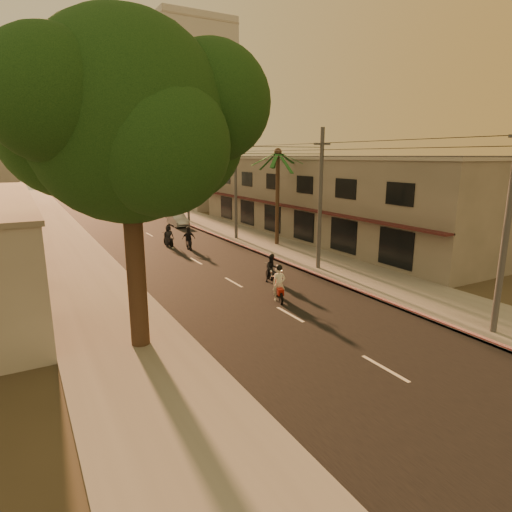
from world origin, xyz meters
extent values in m
plane|color=#383023|center=(0.00, 0.00, 0.00)|extent=(160.00, 160.00, 0.00)
cube|color=black|center=(0.00, 20.00, 0.01)|extent=(10.00, 140.00, 0.02)
cube|color=slate|center=(7.50, 20.00, 0.06)|extent=(5.00, 140.00, 0.12)
cube|color=slate|center=(-7.50, 20.00, 0.06)|extent=(5.00, 140.00, 0.12)
cube|color=#AF1222|center=(5.10, 15.00, 0.10)|extent=(0.20, 60.00, 0.20)
cube|color=gray|center=(14.00, 18.00, 3.50)|extent=(8.00, 34.00, 7.00)
cube|color=#A9A298|center=(14.00, 18.00, 7.15)|extent=(8.20, 34.20, 0.30)
cube|color=#3D1819|center=(9.70, 18.00, 3.10)|extent=(0.80, 34.00, 0.12)
cube|color=#B7B5B2|center=(16.00, 56.00, 14.00)|extent=(12.00, 12.00, 28.00)
cylinder|color=black|center=(-7.00, 2.00, 3.00)|extent=(0.70, 0.70, 6.00)
cylinder|color=black|center=(-6.20, 2.40, 6.00)|extent=(1.22, 2.17, 3.04)
cylinder|color=black|center=(-7.60, 1.70, 6.20)|extent=(1.31, 1.49, 2.73)
sphere|color=black|center=(-7.00, 2.00, 8.50)|extent=(7.20, 7.20, 7.20)
sphere|color=black|center=(-4.80, 3.00, 8.00)|extent=(5.20, 5.20, 5.20)
sphere|color=black|center=(-8.80, 2.80, 8.20)|extent=(4.80, 4.80, 4.80)
sphere|color=black|center=(-6.40, 0.20, 7.60)|extent=(4.60, 4.60, 4.60)
sphere|color=black|center=(-4.00, 1.50, 9.20)|extent=(4.40, 4.40, 4.40)
sphere|color=black|center=(-9.40, 0.80, 9.00)|extent=(4.00, 4.00, 4.00)
sphere|color=black|center=(-5.80, 4.40, 9.60)|extent=(4.40, 4.40, 4.40)
cylinder|color=black|center=(8.00, 16.00, 3.80)|extent=(0.32, 0.32, 7.60)
sphere|color=black|center=(8.00, 16.00, 7.60)|extent=(0.60, 0.60, 0.60)
cylinder|color=#38383A|center=(6.20, -4.00, 4.50)|extent=(0.26, 0.26, 9.00)
cylinder|color=#38383A|center=(6.20, 8.00, 4.50)|extent=(0.26, 0.26, 9.00)
cube|color=#38383A|center=(6.20, 8.00, 8.00)|extent=(1.20, 0.12, 0.12)
cylinder|color=#38383A|center=(6.20, 20.00, 4.50)|extent=(0.26, 0.26, 9.00)
cube|color=#38383A|center=(6.20, 20.00, 8.00)|extent=(1.20, 0.12, 0.12)
cylinder|color=#38383A|center=(6.20, 32.00, 4.50)|extent=(0.26, 0.26, 9.00)
cube|color=#38383A|center=(6.20, 32.00, 8.00)|extent=(1.20, 0.12, 0.12)
cylinder|color=#38383A|center=(6.20, 44.00, 4.50)|extent=(0.26, 0.26, 9.00)
cube|color=#38383A|center=(6.20, 44.00, 8.00)|extent=(1.20, 0.12, 0.12)
cube|color=#A9A298|center=(14.00, 45.00, 3.00)|extent=(8.00, 14.00, 6.00)
cylinder|color=black|center=(0.90, 4.68, 0.30)|extent=(0.32, 0.60, 0.60)
cylinder|color=black|center=(0.42, 3.43, 0.30)|extent=(0.32, 0.60, 0.60)
cube|color=maroon|center=(0.63, 3.98, 0.59)|extent=(0.71, 1.21, 0.32)
cube|color=maroon|center=(0.82, 4.48, 0.75)|extent=(0.34, 0.22, 0.64)
cylinder|color=silver|center=(0.87, 4.60, 1.13)|extent=(0.56, 0.25, 0.04)
imported|color=white|center=(0.63, 3.98, 0.90)|extent=(0.95, 0.87, 1.80)
sphere|color=black|center=(0.63, 3.98, 1.75)|extent=(0.32, 0.32, 0.32)
sphere|color=silver|center=(0.58, 4.69, 1.39)|extent=(0.13, 0.13, 0.13)
sphere|color=silver|center=(1.14, 4.47, 1.39)|extent=(0.13, 0.13, 0.13)
cylinder|color=black|center=(2.20, 7.72, 0.27)|extent=(0.20, 0.55, 0.54)
cylinder|color=black|center=(1.97, 6.55, 0.27)|extent=(0.20, 0.55, 0.54)
cube|color=black|center=(2.07, 7.07, 0.53)|extent=(0.47, 1.09, 0.29)
cube|color=black|center=(2.17, 7.54, 0.67)|extent=(0.30, 0.15, 0.58)
cylinder|color=silver|center=(2.19, 7.65, 1.01)|extent=(0.53, 0.14, 0.04)
imported|color=black|center=(2.07, 7.07, 0.81)|extent=(1.02, 0.91, 1.61)
sphere|color=black|center=(2.07, 7.07, 1.56)|extent=(0.29, 0.29, 0.29)
cylinder|color=black|center=(1.13, 18.79, 0.29)|extent=(0.20, 0.59, 0.58)
cylinder|color=black|center=(0.91, 17.52, 0.29)|extent=(0.20, 0.59, 0.58)
cube|color=black|center=(1.01, 18.08, 0.57)|extent=(0.48, 1.17, 0.31)
cube|color=black|center=(1.09, 18.59, 0.72)|extent=(0.32, 0.15, 0.62)
cylinder|color=silver|center=(1.12, 18.71, 1.08)|extent=(0.57, 0.14, 0.04)
imported|color=black|center=(1.01, 18.08, 0.87)|extent=(1.16, 0.77, 1.73)
sphere|color=black|center=(1.01, 18.08, 1.68)|extent=(0.31, 0.31, 0.31)
cylinder|color=black|center=(-0.10, 20.68, 0.29)|extent=(0.14, 0.59, 0.58)
cylinder|color=black|center=(-0.01, 19.38, 0.29)|extent=(0.14, 0.59, 0.58)
cube|color=black|center=(-0.05, 19.96, 0.57)|extent=(0.37, 1.16, 0.31)
cube|color=black|center=(-0.08, 20.48, 0.73)|extent=(0.32, 0.12, 0.63)
cylinder|color=silver|center=(-0.09, 20.60, 1.10)|extent=(0.58, 0.08, 0.04)
imported|color=black|center=(-0.05, 19.96, 0.88)|extent=(0.93, 0.67, 1.75)
sphere|color=black|center=(-0.05, 19.96, 1.70)|extent=(0.31, 0.31, 0.31)
cylinder|color=black|center=(4.43, 33.11, 0.29)|extent=(0.28, 0.58, 0.58)
cylinder|color=black|center=(4.02, 31.90, 0.29)|extent=(0.28, 0.58, 0.58)
cube|color=black|center=(4.20, 32.43, 0.57)|extent=(0.63, 1.16, 0.31)
cube|color=black|center=(4.36, 32.92, 0.72)|extent=(0.32, 0.20, 0.62)
cylinder|color=silver|center=(4.40, 33.04, 1.08)|extent=(0.55, 0.22, 0.04)
imported|color=black|center=(4.20, 32.43, 0.86)|extent=(1.50, 1.31, 1.73)
sphere|color=black|center=(4.20, 32.43, 1.68)|extent=(0.31, 0.31, 0.31)
imported|color=#9FA1A7|center=(4.08, 29.60, 0.67)|extent=(1.77, 4.18, 1.34)
camera|label=1|loc=(-10.63, -13.74, 7.28)|focal=30.00mm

